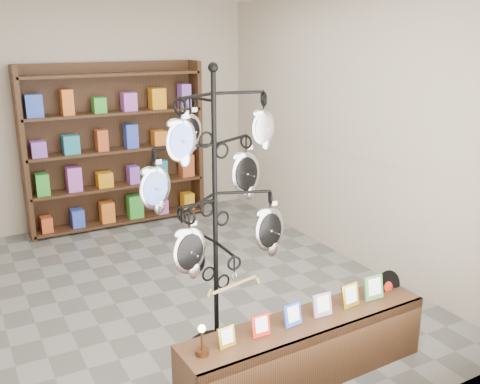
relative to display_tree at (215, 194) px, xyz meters
name	(u,v)px	position (x,y,z in m)	size (l,w,h in m)	color
ground	(186,287)	(0.22, 1.17, -1.36)	(5.00, 5.00, 0.00)	slate
room_envelope	(180,110)	(0.22, 1.17, 0.49)	(5.00, 5.00, 5.00)	#AEA08C
display_tree	(215,194)	(0.00, 0.00, 0.00)	(1.20, 1.12, 2.35)	black
front_shelf	(306,349)	(0.41, -0.69, -1.11)	(2.04, 0.48, 0.72)	black
back_shelving	(116,151)	(0.22, 3.47, -0.33)	(2.42, 0.36, 2.20)	black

